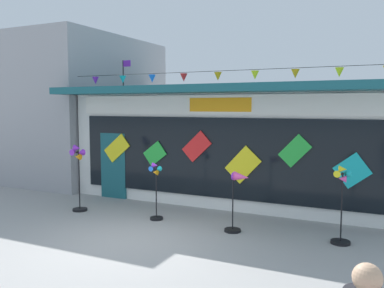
{
  "coord_description": "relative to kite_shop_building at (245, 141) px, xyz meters",
  "views": [
    {
      "loc": [
        4.83,
        -7.1,
        2.84
      ],
      "look_at": [
        0.19,
        2.51,
        1.84
      ],
      "focal_mm": 38.43,
      "sensor_mm": 36.0,
      "label": 1
    }
  ],
  "objects": [
    {
      "name": "ground_plane",
      "position": [
        -0.73,
        -5.21,
        -1.72
      ],
      "size": [
        80.0,
        80.0,
        0.0
      ],
      "primitive_type": "plane",
      "color": "#9E9B99"
    },
    {
      "name": "kite_shop_building",
      "position": [
        0.0,
        0.0,
        0.0
      ],
      "size": [
        10.18,
        5.28,
        4.46
      ],
      "color": "silver",
      "rests_on": "ground_plane"
    },
    {
      "name": "wind_spinner_far_left",
      "position": [
        -3.39,
        -3.83,
        -0.62
      ],
      "size": [
        0.4,
        0.39,
        1.8
      ],
      "color": "black",
      "rests_on": "ground_plane"
    },
    {
      "name": "wind_spinner_left",
      "position": [
        -1.08,
        -3.67,
        -0.95
      ],
      "size": [
        0.33,
        0.33,
        1.44
      ],
      "color": "black",
      "rests_on": "ground_plane"
    },
    {
      "name": "wind_spinner_center_left",
      "position": [
        1.1,
        -3.75,
        -0.87
      ],
      "size": [
        0.6,
        0.37,
        1.37
      ],
      "color": "black",
      "rests_on": "ground_plane"
    },
    {
      "name": "wind_spinner_center_right",
      "position": [
        3.27,
        -3.58,
        -0.88
      ],
      "size": [
        0.4,
        0.4,
        1.63
      ],
      "color": "black",
      "rests_on": "ground_plane"
    },
    {
      "name": "neighbour_building",
      "position": [
        -8.91,
        0.66,
        0.99
      ],
      "size": [
        7.92,
        6.12,
        5.42
      ],
      "primitive_type": "cube",
      "color": "#99999E",
      "rests_on": "ground_plane"
    }
  ]
}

